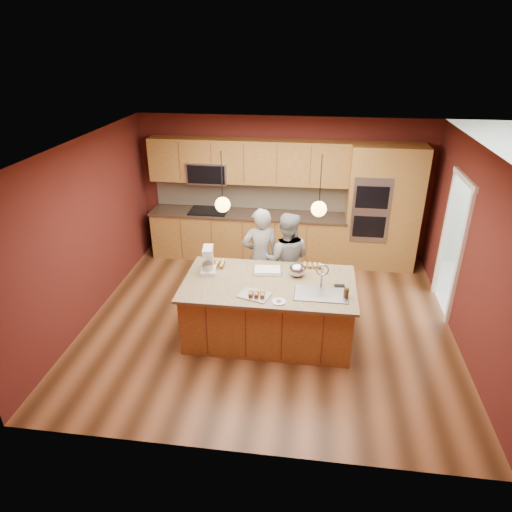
# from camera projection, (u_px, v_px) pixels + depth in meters

# --- Properties ---
(floor) EXTENTS (5.50, 5.50, 0.00)m
(floor) POSITION_uv_depth(u_px,v_px,m) (268.00, 321.00, 7.07)
(floor) COLOR #432613
(floor) RESTS_ON ground
(ceiling) EXTENTS (5.50, 5.50, 0.00)m
(ceiling) POSITION_uv_depth(u_px,v_px,m) (271.00, 146.00, 5.89)
(ceiling) COLOR silver
(ceiling) RESTS_ON ground
(wall_back) EXTENTS (5.50, 0.00, 5.50)m
(wall_back) POSITION_uv_depth(u_px,v_px,m) (283.00, 189.00, 8.71)
(wall_back) COLOR #4E1A15
(wall_back) RESTS_ON ground
(wall_front) EXTENTS (5.50, 0.00, 5.50)m
(wall_front) POSITION_uv_depth(u_px,v_px,m) (241.00, 350.00, 4.25)
(wall_front) COLOR #4E1A15
(wall_front) RESTS_ON ground
(wall_left) EXTENTS (0.00, 5.00, 5.00)m
(wall_left) POSITION_uv_depth(u_px,v_px,m) (87.00, 232.00, 6.81)
(wall_left) COLOR #4E1A15
(wall_left) RESTS_ON ground
(wall_right) EXTENTS (0.00, 5.00, 5.00)m
(wall_right) POSITION_uv_depth(u_px,v_px,m) (472.00, 252.00, 6.16)
(wall_right) COLOR #4E1A15
(wall_right) RESTS_ON ground
(cabinet_run) EXTENTS (3.74, 0.64, 2.30)m
(cabinet_run) POSITION_uv_depth(u_px,v_px,m) (246.00, 210.00, 8.73)
(cabinet_run) COLOR brown
(cabinet_run) RESTS_ON floor
(oven_column) EXTENTS (1.30, 0.62, 2.30)m
(oven_column) POSITION_uv_depth(u_px,v_px,m) (383.00, 208.00, 8.31)
(oven_column) COLOR brown
(oven_column) RESTS_ON floor
(doorway_trim) EXTENTS (0.08, 1.11, 2.20)m
(doorway_trim) POSITION_uv_depth(u_px,v_px,m) (451.00, 248.00, 7.00)
(doorway_trim) COLOR white
(doorway_trim) RESTS_ON wall_right
(pendant_left) EXTENTS (0.20, 0.20, 0.80)m
(pendant_left) POSITION_uv_depth(u_px,v_px,m) (223.00, 204.00, 5.95)
(pendant_left) COLOR black
(pendant_left) RESTS_ON ceiling
(pendant_right) EXTENTS (0.20, 0.20, 0.80)m
(pendant_right) POSITION_uv_depth(u_px,v_px,m) (319.00, 209.00, 5.80)
(pendant_right) COLOR black
(pendant_right) RESTS_ON ceiling
(island) EXTENTS (2.40, 1.35, 1.26)m
(island) POSITION_uv_depth(u_px,v_px,m) (270.00, 309.00, 6.55)
(island) COLOR brown
(island) RESTS_ON floor
(person_left) EXTENTS (0.68, 0.53, 1.63)m
(person_left) POSITION_uv_depth(u_px,v_px,m) (260.00, 257.00, 7.24)
(person_left) COLOR black
(person_left) RESTS_ON floor
(person_right) EXTENTS (0.78, 0.62, 1.58)m
(person_right) POSITION_uv_depth(u_px,v_px,m) (286.00, 260.00, 7.21)
(person_right) COLOR gray
(person_right) RESTS_ON floor
(stand_mixer) EXTENTS (0.24, 0.31, 0.40)m
(stand_mixer) POSITION_uv_depth(u_px,v_px,m) (208.00, 262.00, 6.55)
(stand_mixer) COLOR silver
(stand_mixer) RESTS_ON island
(sheet_cake) EXTENTS (0.46, 0.36, 0.05)m
(sheet_cake) POSITION_uv_depth(u_px,v_px,m) (267.00, 270.00, 6.64)
(sheet_cake) COLOR silver
(sheet_cake) RESTS_ON island
(cooling_rack) EXTENTS (0.46, 0.39, 0.02)m
(cooling_rack) POSITION_uv_depth(u_px,v_px,m) (255.00, 295.00, 6.03)
(cooling_rack) COLOR #A7A9AD
(cooling_rack) RESTS_ON island
(mixing_bowl) EXTENTS (0.24, 0.24, 0.20)m
(mixing_bowl) POSITION_uv_depth(u_px,v_px,m) (297.00, 270.00, 6.50)
(mixing_bowl) COLOR #B5B8BC
(mixing_bowl) RESTS_ON island
(plate) EXTENTS (0.18, 0.18, 0.01)m
(plate) POSITION_uv_depth(u_px,v_px,m) (279.00, 302.00, 5.89)
(plate) COLOR silver
(plate) RESTS_ON island
(tumbler) EXTENTS (0.07, 0.07, 0.13)m
(tumbler) POSITION_uv_depth(u_px,v_px,m) (346.00, 293.00, 5.97)
(tumbler) COLOR #372511
(tumbler) RESTS_ON island
(phone) EXTENTS (0.15, 0.09, 0.01)m
(phone) POSITION_uv_depth(u_px,v_px,m) (339.00, 286.00, 6.26)
(phone) COLOR black
(phone) RESTS_ON island
(cupcakes_left) EXTENTS (0.24, 0.24, 0.07)m
(cupcakes_left) POSITION_uv_depth(u_px,v_px,m) (217.00, 264.00, 6.80)
(cupcakes_left) COLOR #DBB657
(cupcakes_left) RESTS_ON island
(cupcakes_rack) EXTENTS (0.23, 0.16, 0.07)m
(cupcakes_rack) POSITION_uv_depth(u_px,v_px,m) (257.00, 294.00, 5.98)
(cupcakes_rack) COLOR #DBB657
(cupcakes_rack) RESTS_ON island
(cupcakes_right) EXTENTS (0.29, 0.14, 0.06)m
(cupcakes_right) POSITION_uv_depth(u_px,v_px,m) (312.00, 265.00, 6.76)
(cupcakes_right) COLOR #DBB657
(cupcakes_right) RESTS_ON island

